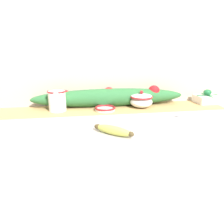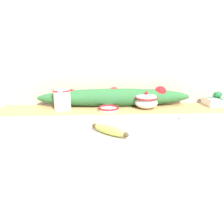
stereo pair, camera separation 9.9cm
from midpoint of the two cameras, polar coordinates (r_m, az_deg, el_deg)
The scene contains 10 objects.
countertop at distance 1.25m, azimuth 3.75°, elevation -21.48°, with size 1.39×0.61×0.88m, color #B7B2AD.
back_wall at distance 1.31m, azimuth 2.70°, elevation 16.14°, with size 2.19×0.04×2.40m, color beige.
table_runner at distance 1.22m, azimuth 3.12°, elevation 0.83°, with size 1.28×0.21×0.00m, color tan.
cream_pitcher at distance 1.21m, azimuth -10.61°, elevation 3.41°, with size 0.10×0.12×0.11m.
sugar_bowl at distance 1.24m, azimuth 11.21°, elevation 2.84°, with size 0.13×0.13×0.10m.
small_dish at distance 1.18m, azimuth 1.55°, elevation 0.90°, with size 0.11×0.11×0.02m.
banana at distance 0.86m, azimuth 2.63°, elevation -4.83°, with size 0.15×0.14×0.04m.
spoon at distance 1.11m, azimuth 19.23°, elevation -1.53°, with size 0.18×0.05×0.01m.
gift_box at distance 1.44m, azimuth 27.54°, elevation 2.58°, with size 0.14×0.12×0.08m.
poinsettia_garland at distance 1.26m, azimuth 3.10°, elevation 3.90°, with size 0.88×0.11×0.11m.
Camera 2 is at (-0.08, -0.98, 1.21)m, focal length 35.00 mm.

